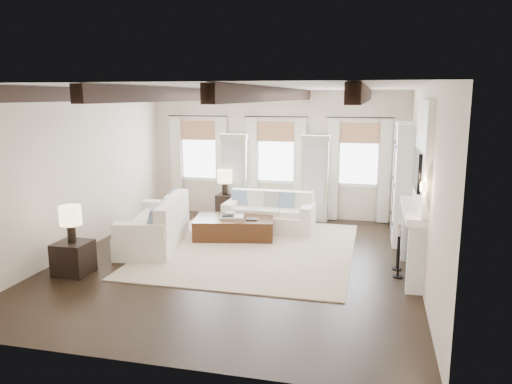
% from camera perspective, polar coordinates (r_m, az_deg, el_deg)
% --- Properties ---
extents(ground, '(7.50, 7.50, 0.00)m').
position_cam_1_polar(ground, '(9.45, -2.18, -7.95)').
color(ground, black).
rests_on(ground, ground).
extents(room_shell, '(6.54, 7.54, 3.22)m').
position_cam_1_polar(room_shell, '(9.72, 3.43, 4.02)').
color(room_shell, beige).
rests_on(room_shell, ground).
extents(area_rug, '(4.03, 4.64, 0.02)m').
position_cam_1_polar(area_rug, '(10.19, -0.50, -6.47)').
color(area_rug, beige).
rests_on(area_rug, ground).
extents(sofa_back, '(2.05, 0.94, 0.87)m').
position_cam_1_polar(sofa_back, '(11.55, 1.56, -2.60)').
color(sofa_back, white).
rests_on(sofa_back, ground).
extents(sofa_left, '(1.45, 2.47, 0.99)m').
position_cam_1_polar(sofa_left, '(10.53, -11.20, -3.92)').
color(sofa_left, white).
rests_on(sofa_left, ground).
extents(ottoman, '(1.87, 1.37, 0.44)m').
position_cam_1_polar(ottoman, '(10.95, -2.50, -4.07)').
color(ottoman, black).
rests_on(ottoman, ground).
extents(tray, '(0.56, 0.47, 0.04)m').
position_cam_1_polar(tray, '(10.90, -2.76, -2.83)').
color(tray, white).
rests_on(tray, ottoman).
extents(book_lower, '(0.29, 0.25, 0.04)m').
position_cam_1_polar(book_lower, '(10.87, -3.25, -2.66)').
color(book_lower, '#262628').
rests_on(book_lower, tray).
extents(book_upper, '(0.25, 0.21, 0.03)m').
position_cam_1_polar(book_upper, '(10.92, -2.94, -2.40)').
color(book_upper, beige).
rests_on(book_upper, book_lower).
extents(book_loose, '(0.27, 0.22, 0.03)m').
position_cam_1_polar(book_loose, '(10.69, -0.50, -3.13)').
color(book_loose, '#262628').
rests_on(book_loose, ottoman).
extents(side_table_front, '(0.57, 0.57, 0.57)m').
position_cam_1_polar(side_table_front, '(9.30, -20.15, -7.09)').
color(side_table_front, black).
rests_on(side_table_front, ground).
extents(lamp_front, '(0.37, 0.37, 0.64)m').
position_cam_1_polar(lamp_front, '(9.11, -20.44, -2.76)').
color(lamp_front, black).
rests_on(lamp_front, side_table_front).
extents(side_table_back, '(0.40, 0.40, 0.61)m').
position_cam_1_polar(side_table_back, '(12.66, -3.55, -1.64)').
color(side_table_back, black).
rests_on(side_table_back, ground).
extents(lamp_back, '(0.36, 0.36, 0.63)m').
position_cam_1_polar(lamp_back, '(12.53, -3.59, 1.62)').
color(lamp_back, black).
rests_on(lamp_back, side_table_back).
extents(candlestick_near, '(0.17, 0.17, 0.84)m').
position_cam_1_polar(candlestick_near, '(8.89, 15.98, -7.24)').
color(candlestick_near, black).
rests_on(candlestick_near, ground).
extents(candlestick_far, '(0.17, 0.17, 0.85)m').
position_cam_1_polar(candlestick_far, '(9.27, 15.89, -6.44)').
color(candlestick_far, black).
rests_on(candlestick_far, ground).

